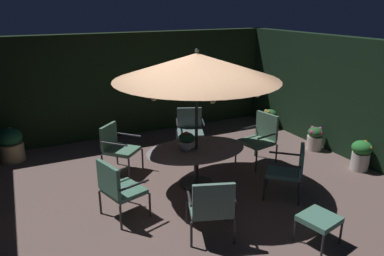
% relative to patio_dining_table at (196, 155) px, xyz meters
% --- Properties ---
extents(ground_plane, '(8.12, 7.65, 0.02)m').
position_rel_patio_dining_table_xyz_m(ground_plane, '(-0.23, -0.27, -0.60)').
color(ground_plane, brown).
extents(hedge_backdrop_rear, '(8.12, 0.30, 2.58)m').
position_rel_patio_dining_table_xyz_m(hedge_backdrop_rear, '(-0.23, 3.40, 0.70)').
color(hedge_backdrop_rear, black).
rests_on(hedge_backdrop_rear, ground_plane).
extents(hedge_backdrop_right, '(0.30, 7.65, 2.58)m').
position_rel_patio_dining_table_xyz_m(hedge_backdrop_right, '(3.68, -0.27, 0.70)').
color(hedge_backdrop_right, black).
rests_on(hedge_backdrop_right, ground_plane).
extents(patio_dining_table, '(1.89, 1.31, 0.72)m').
position_rel_patio_dining_table_xyz_m(patio_dining_table, '(0.00, 0.00, 0.00)').
color(patio_dining_table, '#2D2D2B').
rests_on(patio_dining_table, ground_plane).
extents(patio_umbrella, '(2.89, 2.89, 2.53)m').
position_rel_patio_dining_table_xyz_m(patio_umbrella, '(0.00, 0.00, 1.63)').
color(patio_umbrella, '#2A302C').
rests_on(patio_umbrella, ground_plane).
extents(centerpiece_planter, '(0.31, 0.31, 0.37)m').
position_rel_patio_dining_table_xyz_m(centerpiece_planter, '(-0.20, -0.00, 0.33)').
color(centerpiece_planter, beige).
rests_on(centerpiece_planter, patio_dining_table).
extents(patio_chair_north, '(0.80, 0.79, 0.98)m').
position_rel_patio_dining_table_xyz_m(patio_chair_north, '(0.62, 1.56, -0.02)').
color(patio_chair_north, '#2B2935').
rests_on(patio_chair_north, ground_plane).
extents(patio_chair_northeast, '(0.85, 0.85, 0.97)m').
position_rel_patio_dining_table_xyz_m(patio_chair_northeast, '(-1.16, 1.21, -0.03)').
color(patio_chair_northeast, '#2B2A35').
rests_on(patio_chair_northeast, ground_plane).
extents(patio_chair_east, '(0.73, 0.77, 0.97)m').
position_rel_patio_dining_table_xyz_m(patio_chair_east, '(-1.60, -0.49, -0.04)').
color(patio_chair_east, '#31312F').
rests_on(patio_chair_east, ground_plane).
extents(patio_chair_southeast, '(0.81, 0.80, 0.96)m').
position_rel_patio_dining_table_xyz_m(patio_chair_southeast, '(-0.56, -1.59, -0.05)').
color(patio_chair_southeast, '#2E2B2D').
rests_on(patio_chair_southeast, ground_plane).
extents(patio_chair_south, '(0.82, 0.82, 0.95)m').
position_rel_patio_dining_table_xyz_m(patio_chair_south, '(1.24, -1.12, -0.04)').
color(patio_chair_south, '#2E2A31').
rests_on(patio_chair_south, ground_plane).
extents(patio_chair_southwest, '(0.72, 0.73, 1.07)m').
position_rel_patio_dining_table_xyz_m(patio_chair_southwest, '(1.66, 0.29, 0.02)').
color(patio_chair_southwest, '#293031').
rests_on(patio_chair_southwest, ground_plane).
extents(ottoman_footrest, '(0.58, 0.57, 0.42)m').
position_rel_patio_dining_table_xyz_m(ottoman_footrest, '(0.75, -2.35, -0.23)').
color(ottoman_footrest, '#2C2C33').
rests_on(ottoman_footrest, ground_plane).
extents(potted_plant_right_far, '(0.37, 0.36, 0.54)m').
position_rel_patio_dining_table_xyz_m(potted_plant_right_far, '(3.26, 0.35, -0.31)').
color(potted_plant_right_far, beige).
rests_on(potted_plant_right_far, ground_plane).
extents(potted_plant_back_center, '(0.52, 0.52, 0.73)m').
position_rel_patio_dining_table_xyz_m(potted_plant_back_center, '(-3.09, 2.73, -0.22)').
color(potted_plant_back_center, tan).
rests_on(potted_plant_back_center, ground_plane).
extents(potted_plant_back_left, '(0.38, 0.38, 0.52)m').
position_rel_patio_dining_table_xyz_m(potted_plant_back_left, '(3.30, 2.10, -0.30)').
color(potted_plant_back_left, '#7B7352').
rests_on(potted_plant_back_left, ground_plane).
extents(potted_plant_front_corner, '(0.40, 0.40, 0.62)m').
position_rel_patio_dining_table_xyz_m(potted_plant_front_corner, '(3.30, -0.90, -0.25)').
color(potted_plant_front_corner, beige).
rests_on(potted_plant_front_corner, ground_plane).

